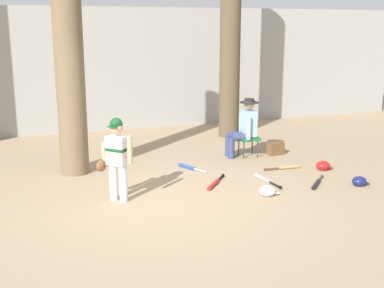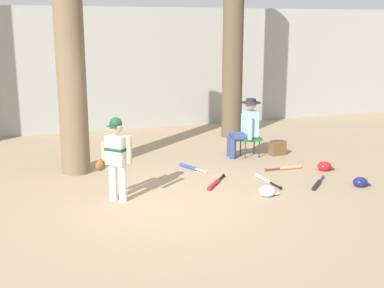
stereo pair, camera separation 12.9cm
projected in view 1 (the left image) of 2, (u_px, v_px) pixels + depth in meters
name	position (u px, v px, depth m)	size (l,w,h in m)	color
ground_plane	(168.00, 205.00, 7.53)	(60.00, 60.00, 0.00)	#9E8466
concrete_back_wall	(95.00, 70.00, 12.66)	(18.00, 0.36, 3.10)	#9E9E99
tree_near_player	(69.00, 62.00, 8.74)	(0.81, 0.81, 4.86)	brown
tree_behind_spectator	(230.00, 50.00, 11.79)	(0.77, 0.77, 4.95)	brown
young_ballplayer	(116.00, 154.00, 7.56)	(0.56, 0.46, 1.31)	white
folding_stool	(248.00, 139.00, 10.30)	(0.44, 0.44, 0.41)	#196B2D
seated_spectator	(244.00, 126.00, 10.22)	(0.67, 0.54, 1.20)	navy
handbag_beside_stool	(276.00, 148.00, 10.48)	(0.34, 0.18, 0.26)	brown
bat_red_barrel	(214.00, 183.00, 8.46)	(0.58, 0.66, 0.07)	red
bat_aluminum_silver	(264.00, 179.00, 8.69)	(0.11, 0.81, 0.07)	#B7BCC6
bat_wood_tan	(286.00, 167.00, 9.43)	(0.74, 0.10, 0.07)	tan
bat_blue_youth	(189.00, 167.00, 9.43)	(0.34, 0.68, 0.07)	#2347AD
bat_black_composite	(317.00, 183.00, 8.47)	(0.59, 0.59, 0.07)	black
batting_helmet_red	(323.00, 166.00, 9.37)	(0.32, 0.24, 0.18)	#A81919
batting_helmet_white	(268.00, 191.00, 7.94)	(0.31, 0.24, 0.18)	silver
batting_helmet_navy	(359.00, 181.00, 8.44)	(0.30, 0.23, 0.17)	navy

